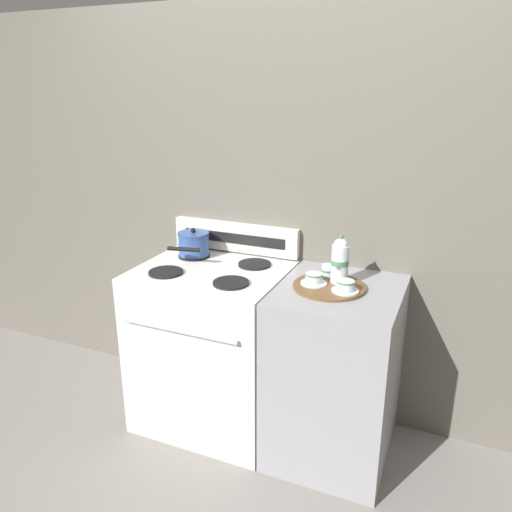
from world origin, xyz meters
TOP-DOWN VIEW (x-y plane):
  - ground_plane at (0.00, 0.00)m, footprint 6.00×6.00m
  - wall_back at (0.00, 0.34)m, footprint 6.00×0.05m
  - stove at (-0.29, -0.00)m, footprint 0.76×0.66m
  - control_panel at (-0.29, 0.29)m, footprint 0.74×0.05m
  - side_counter at (0.38, 0.00)m, footprint 0.57×0.63m
  - saucepan at (-0.47, 0.14)m, footprint 0.21×0.28m
  - serving_tray at (0.34, -0.01)m, footprint 0.34×0.34m
  - teapot at (0.37, 0.05)m, footprint 0.08×0.13m
  - teacup_left at (0.42, -0.05)m, footprint 0.12×0.12m
  - teacup_right at (0.26, -0.02)m, footprint 0.12×0.12m
  - creamer_jug at (0.30, 0.10)m, footprint 0.06×0.06m

SIDE VIEW (x-z plane):
  - ground_plane at x=0.00m, z-range 0.00..0.00m
  - side_counter at x=0.38m, z-range 0.00..0.89m
  - stove at x=-0.29m, z-range 0.00..0.90m
  - serving_tray at x=0.34m, z-range 0.89..0.90m
  - teacup_left at x=0.42m, z-range 0.90..0.95m
  - teacup_right at x=0.26m, z-range 0.90..0.95m
  - creamer_jug at x=0.30m, z-range 0.90..0.96m
  - saucepan at x=-0.47m, z-range 0.89..1.04m
  - control_panel at x=-0.29m, z-range 0.90..1.06m
  - teapot at x=0.37m, z-range 0.90..1.13m
  - wall_back at x=0.00m, z-range 0.00..2.20m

